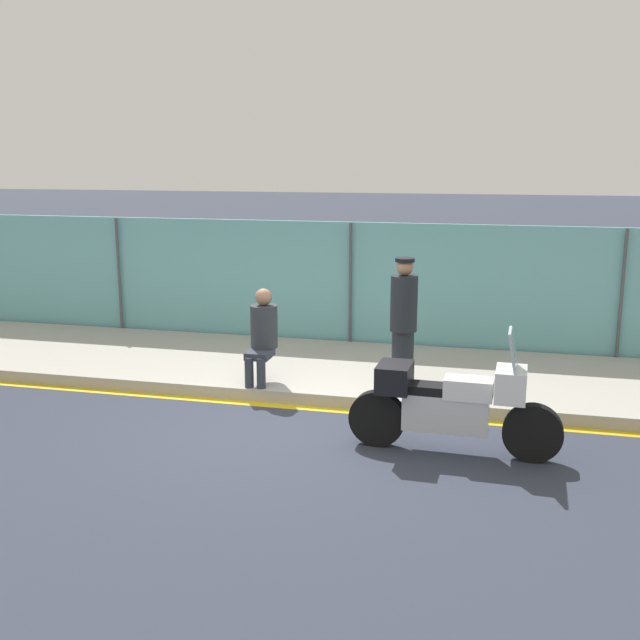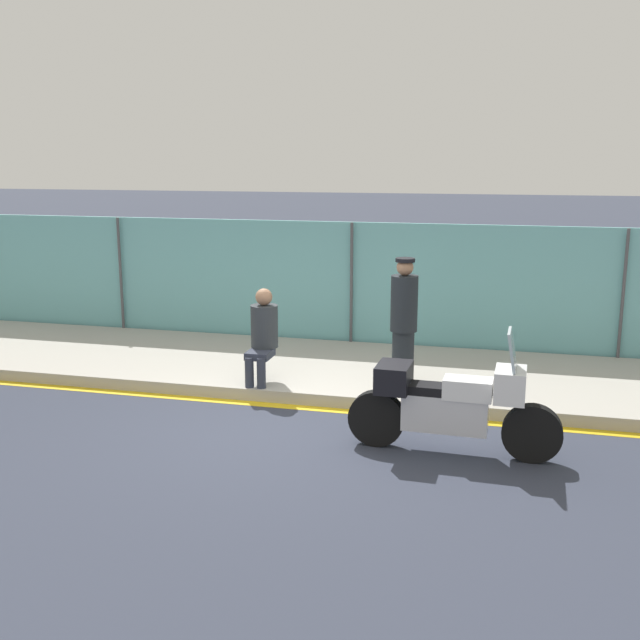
{
  "view_description": "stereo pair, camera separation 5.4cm",
  "coord_description": "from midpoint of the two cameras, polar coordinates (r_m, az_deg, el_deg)",
  "views": [
    {
      "loc": [
        2.42,
        -8.16,
        3.18
      ],
      "look_at": [
        0.21,
        0.8,
        1.17
      ],
      "focal_mm": 42.0,
      "sensor_mm": 36.0,
      "label": 1
    },
    {
      "loc": [
        2.47,
        -8.15,
        3.18
      ],
      "look_at": [
        0.21,
        0.8,
        1.17
      ],
      "focal_mm": 42.0,
      "sensor_mm": 36.0,
      "label": 2
    }
  ],
  "objects": [
    {
      "name": "motorcycle",
      "position": [
        8.28,
        10.13,
        -6.29
      ],
      "size": [
        2.32,
        0.54,
        1.42
      ],
      "rotation": [
        0.0,
        0.0,
        -0.03
      ],
      "color": "black",
      "rests_on": "ground_plane"
    },
    {
      "name": "sidewalk",
      "position": [
        11.18,
        0.97,
        -3.8
      ],
      "size": [
        31.18,
        2.93,
        0.16
      ],
      "color": "#ADA89E",
      "rests_on": "ground_plane"
    },
    {
      "name": "curb_paint_stripe",
      "position": [
        9.76,
        -1.14,
        -6.69
      ],
      "size": [
        31.18,
        0.18,
        0.01
      ],
      "color": "gold",
      "rests_on": "ground_plane"
    },
    {
      "name": "ground_plane",
      "position": [
        9.08,
        -2.39,
        -8.2
      ],
      "size": [
        120.0,
        120.0,
        0.0
      ],
      "primitive_type": "plane",
      "color": "#333847"
    },
    {
      "name": "officer_standing",
      "position": [
        10.02,
        6.55,
        -0.05
      ],
      "size": [
        0.36,
        0.36,
        1.72
      ],
      "color": "#1E2328",
      "rests_on": "sidewalk"
    },
    {
      "name": "storefront_fence",
      "position": [
        12.43,
        2.62,
        2.54
      ],
      "size": [
        29.62,
        0.17,
        2.15
      ],
      "color": "#6BB2B7",
      "rests_on": "ground_plane"
    },
    {
      "name": "person_seated_on_curb",
      "position": [
        10.21,
        -4.22,
        -0.82
      ],
      "size": [
        0.37,
        0.66,
        1.28
      ],
      "color": "#2D3342",
      "rests_on": "sidewalk"
    }
  ]
}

